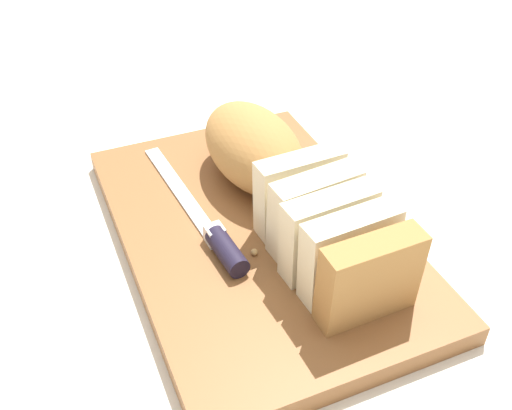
% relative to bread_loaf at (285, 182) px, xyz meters
% --- Properties ---
extents(ground_plane, '(3.00, 3.00, 0.00)m').
position_rel_bread_loaf_xyz_m(ground_plane, '(0.01, -0.04, -0.07)').
color(ground_plane, silver).
extents(cutting_board, '(0.46, 0.31, 0.02)m').
position_rel_bread_loaf_xyz_m(cutting_board, '(0.01, -0.04, -0.06)').
color(cutting_board, brown).
rests_on(cutting_board, ground_plane).
extents(bread_loaf, '(0.36, 0.13, 0.09)m').
position_rel_bread_loaf_xyz_m(bread_loaf, '(0.00, 0.00, 0.00)').
color(bread_loaf, '#A8753D').
rests_on(bread_loaf, cutting_board).
extents(bread_knife, '(0.27, 0.05, 0.02)m').
position_rel_bread_loaf_xyz_m(bread_knife, '(0.02, -0.09, -0.04)').
color(bread_knife, silver).
rests_on(bread_knife, cutting_board).
extents(crumb_near_knife, '(0.01, 0.01, 0.01)m').
position_rel_bread_loaf_xyz_m(crumb_near_knife, '(0.05, -0.06, -0.04)').
color(crumb_near_knife, tan).
rests_on(crumb_near_knife, cutting_board).
extents(crumb_near_loaf, '(0.00, 0.00, 0.00)m').
position_rel_bread_loaf_xyz_m(crumb_near_loaf, '(-0.03, 0.01, -0.04)').
color(crumb_near_loaf, tan).
rests_on(crumb_near_loaf, cutting_board).
extents(crumb_stray_left, '(0.00, 0.00, 0.00)m').
position_rel_bread_loaf_xyz_m(crumb_stray_left, '(0.02, 0.00, -0.04)').
color(crumb_stray_left, tan).
rests_on(crumb_stray_left, cutting_board).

